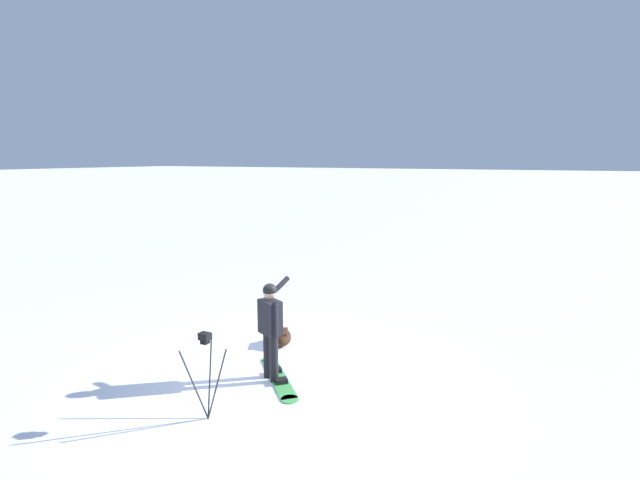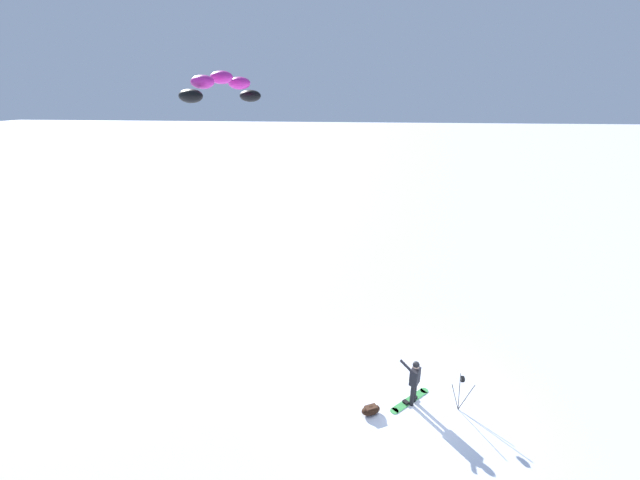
% 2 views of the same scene
% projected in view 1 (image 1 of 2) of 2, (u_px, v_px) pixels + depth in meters
% --- Properties ---
extents(ground_plane, '(300.00, 300.00, 0.00)m').
position_uv_depth(ground_plane, '(266.00, 377.00, 8.48)').
color(ground_plane, white).
extents(snowboarder, '(0.76, 0.47, 1.72)m').
position_uv_depth(snowboarder, '(271.00, 321.00, 8.22)').
color(snowboarder, black).
rests_on(snowboarder, ground_plane).
extents(snowboard, '(1.41, 1.40, 0.10)m').
position_uv_depth(snowboard, '(278.00, 377.00, 8.41)').
color(snowboard, '#3F994C').
rests_on(snowboard, ground_plane).
extents(gear_bag_large, '(0.76, 0.63, 0.30)m').
position_uv_depth(gear_bag_large, '(282.00, 337.00, 9.92)').
color(gear_bag_large, black).
rests_on(gear_bag_large, ground_plane).
extents(camera_tripod, '(0.76, 0.60, 1.32)m').
position_uv_depth(camera_tripod, '(206.00, 358.00, 6.96)').
color(camera_tripod, '#262628').
rests_on(camera_tripod, ground_plane).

